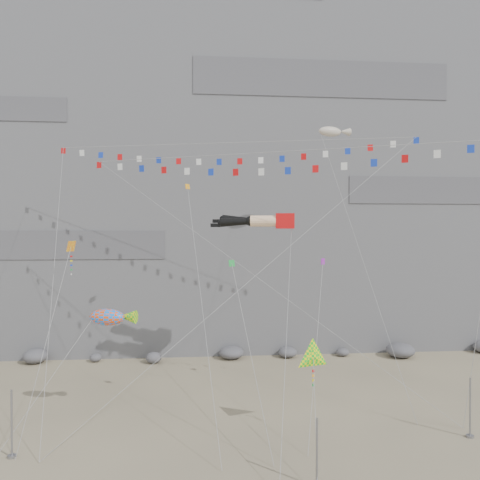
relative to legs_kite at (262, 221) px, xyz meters
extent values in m
plane|color=#9A8C6A|center=(-1.89, -7.05, -14.23)|extent=(120.00, 120.00, 0.00)
cube|color=slate|center=(-1.89, 24.95, 10.77)|extent=(80.00, 28.00, 50.00)
cylinder|color=gray|center=(-16.27, -10.58, -12.22)|extent=(0.12, 0.12, 4.02)
cylinder|color=gray|center=(0.84, -15.29, -12.42)|extent=(0.12, 0.12, 3.62)
cylinder|color=gray|center=(12.20, -10.34, -12.28)|extent=(0.12, 0.12, 3.90)
cube|color=red|center=(1.90, -0.30, 0.01)|extent=(1.85, 2.32, 1.24)
cylinder|color=#FFCD9F|center=(0.01, -0.61, 0.01)|extent=(2.22, 1.25, 0.92)
sphere|color=black|center=(-1.02, -0.44, 0.01)|extent=(0.84, 0.84, 0.84)
cone|color=black|center=(-2.25, -0.24, -0.06)|extent=(2.60, 1.16, 0.86)
cube|color=black|center=(-3.89, 0.03, -0.34)|extent=(0.86, 0.49, 0.31)
cylinder|color=#FFCD9F|center=(0.22, 0.61, 0.01)|extent=(2.22, 1.25, 0.92)
sphere|color=black|center=(-0.82, 0.78, 0.01)|extent=(0.84, 0.84, 0.84)
cone|color=black|center=(-2.04, 0.98, 0.13)|extent=(2.61, 1.16, 0.92)
cube|color=black|center=(-3.69, 1.25, 0.04)|extent=(0.86, 0.49, 0.31)
cylinder|color=gray|center=(0.32, -8.12, -7.08)|extent=(0.03, 0.03, 21.36)
cylinder|color=gray|center=(-8.51, -4.47, -3.57)|extent=(0.03, 0.03, 28.00)
cube|color=gray|center=(-14.44, -11.43, -14.18)|extent=(0.16, 0.16, 0.10)
cylinder|color=gray|center=(6.49, -6.34, -4.49)|extent=(0.03, 0.03, 23.44)
cube|color=gray|center=(12.52, -9.02, -14.18)|extent=(0.16, 0.16, 0.10)
cylinder|color=gray|center=(-15.17, -7.81, -8.06)|extent=(0.03, 0.03, 13.93)
cube|color=gray|center=(-15.92, -11.05, -14.18)|extent=(0.16, 0.16, 0.10)
cylinder|color=gray|center=(-14.40, -8.52, -10.51)|extent=(0.03, 0.03, 10.61)
cylinder|color=gray|center=(1.43, -12.59, -11.62)|extent=(0.03, 0.03, 8.64)
cylinder|color=gray|center=(8.30, -2.23, -2.85)|extent=(0.03, 0.03, 25.83)
cube|color=gray|center=(9.69, -8.28, -14.18)|extent=(0.16, 0.16, 0.10)
cylinder|color=gray|center=(-5.13, -5.92, -5.58)|extent=(0.03, 0.03, 22.76)
cube|color=gray|center=(-4.01, -13.30, -14.18)|extent=(0.16, 0.16, 0.10)
cylinder|color=gray|center=(2.76, -7.59, -8.69)|extent=(0.03, 0.03, 14.51)
cube|color=gray|center=(1.12, -12.05, -14.18)|extent=(0.16, 0.16, 0.10)
cylinder|color=gray|center=(-2.03, -9.75, -8.64)|extent=(0.03, 0.03, 13.04)
cube|color=gray|center=(-1.06, -13.06, -14.18)|extent=(0.16, 0.16, 0.10)
camera|label=1|loc=(-5.25, -38.97, -1.00)|focal=35.00mm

